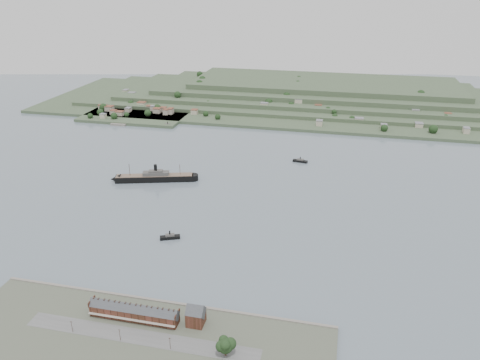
% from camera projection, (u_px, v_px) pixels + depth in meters
% --- Properties ---
extents(ground, '(1400.00, 1400.00, 0.00)m').
position_uv_depth(ground, '(222.00, 203.00, 430.61)').
color(ground, slate).
rests_on(ground, ground).
extents(near_shore, '(220.00, 80.00, 2.60)m').
position_uv_depth(near_shore, '(137.00, 344.00, 263.29)').
color(near_shore, '#4C5142').
rests_on(near_shore, ground).
extents(terrace_row, '(55.60, 9.80, 11.07)m').
position_uv_depth(terrace_row, '(134.00, 312.00, 279.76)').
color(terrace_row, '#3F2416').
rests_on(terrace_row, ground).
extents(gabled_building, '(10.40, 10.18, 14.09)m').
position_uv_depth(gabled_building, '(196.00, 315.00, 275.12)').
color(gabled_building, '#3F2416').
rests_on(gabled_building, ground).
extents(far_peninsula, '(760.00, 309.00, 30.00)m').
position_uv_depth(far_peninsula, '(300.00, 95.00, 771.49)').
color(far_peninsula, '#3E5236').
rests_on(far_peninsula, ground).
extents(steamship, '(86.89, 33.84, 21.33)m').
position_uv_depth(steamship, '(152.00, 177.00, 475.07)').
color(steamship, black).
rests_on(steamship, ground).
extents(tugboat, '(16.31, 10.03, 7.16)m').
position_uv_depth(tugboat, '(170.00, 237.00, 370.74)').
color(tugboat, black).
rests_on(tugboat, ground).
extents(ferry_west, '(19.72, 8.28, 7.17)m').
position_uv_depth(ferry_west, '(168.00, 125.00, 649.36)').
color(ferry_west, black).
rests_on(ferry_west, ground).
extents(ferry_east, '(17.05, 7.04, 6.20)m').
position_uv_depth(ferry_east, '(300.00, 161.00, 524.77)').
color(ferry_east, black).
rests_on(ferry_east, ground).
extents(fig_tree, '(10.85, 9.39, 12.11)m').
position_uv_depth(fig_tree, '(226.00, 345.00, 251.02)').
color(fig_tree, '#3B271B').
rests_on(fig_tree, ground).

